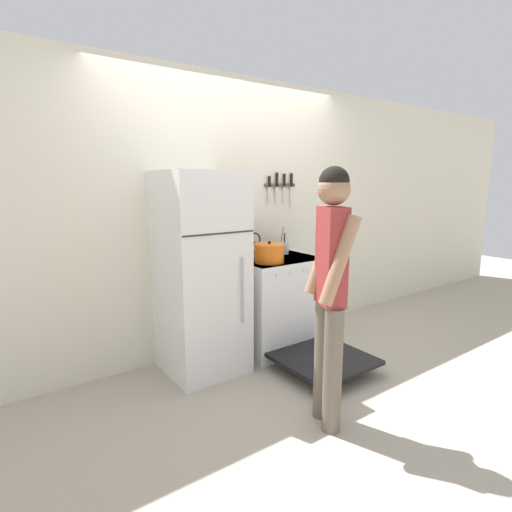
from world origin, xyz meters
TOP-DOWN VIEW (x-y plane):
  - ground_plane at (0.00, 0.00)m, footprint 14.00×14.00m
  - wall_back at (0.00, 0.03)m, footprint 10.00×0.06m
  - refrigerator at (-0.50, -0.32)m, footprint 0.62×0.66m
  - stove_range at (0.30, -0.35)m, footprint 0.79×1.32m
  - dutch_oven_pot at (0.12, -0.44)m, footprint 0.32×0.28m
  - tea_kettle at (0.14, -0.19)m, footprint 0.24×0.19m
  - utensil_jar at (0.50, -0.18)m, footprint 0.10×0.10m
  - person at (-0.20, -1.50)m, footprint 0.36×0.41m
  - wall_knife_strip at (0.58, -0.02)m, footprint 0.38×0.03m

SIDE VIEW (x-z plane):
  - ground_plane at x=0.00m, z-range 0.00..0.00m
  - stove_range at x=0.30m, z-range 0.00..0.88m
  - refrigerator at x=-0.50m, z-range 0.00..1.68m
  - utensil_jar at x=0.50m, z-range 0.81..1.08m
  - tea_kettle at x=0.14m, z-range 0.83..1.08m
  - person at x=-0.20m, z-range 0.12..1.81m
  - dutch_oven_pot at x=0.12m, z-range 0.87..1.06m
  - wall_back at x=0.00m, z-range 0.00..2.55m
  - wall_knife_strip at x=0.58m, z-range 1.39..1.74m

